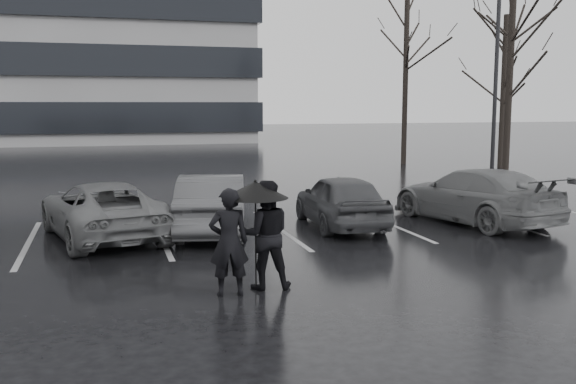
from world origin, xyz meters
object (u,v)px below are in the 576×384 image
(pedestrian_right, at_px, (265,235))
(tree_north, at_px, (406,77))
(car_west_a, at_px, (212,203))
(pedestrian_left, at_px, (229,242))
(tree_east, at_px, (510,77))
(car_main, at_px, (341,200))
(tree_ne, at_px, (503,92))
(lamp_post, at_px, (496,80))
(car_east, at_px, (474,195))
(car_west_b, at_px, (103,210))

(pedestrian_right, relative_size, tree_north, 0.21)
(car_west_a, xyz_separation_m, tree_north, (12.00, 14.46, 3.57))
(pedestrian_left, relative_size, tree_east, 0.21)
(car_main, height_order, pedestrian_left, pedestrian_left)
(tree_ne, bearing_deg, lamp_post, -126.77)
(pedestrian_right, relative_size, tree_east, 0.22)
(car_west_a, bearing_deg, tree_north, -117.42)
(car_east, relative_size, tree_north, 0.56)
(car_west_a, bearing_deg, car_west_b, 10.42)
(car_main, height_order, car_west_b, car_main)
(car_east, height_order, tree_ne, tree_ne)
(tree_east, bearing_deg, car_east, -128.91)
(car_west_a, relative_size, car_east, 0.87)
(lamp_post, height_order, tree_ne, lamp_post)
(lamp_post, bearing_deg, tree_north, 85.07)
(car_east, xyz_separation_m, tree_east, (6.49, 8.04, 3.31))
(car_main, xyz_separation_m, pedestrian_right, (-3.04, -4.60, 0.23))
(car_east, distance_m, pedestrian_right, 7.67)
(car_east, bearing_deg, tree_north, -122.28)
(car_west_a, xyz_separation_m, pedestrian_left, (-0.57, -4.96, 0.16))
(car_west_b, height_order, car_east, car_east)
(car_main, distance_m, lamp_post, 10.55)
(car_west_b, bearing_deg, tree_east, -167.78)
(pedestrian_left, relative_size, lamp_post, 0.20)
(car_west_a, distance_m, lamp_post, 13.03)
(tree_east, bearing_deg, pedestrian_right, -136.68)
(car_west_b, relative_size, tree_north, 0.53)
(car_west_a, height_order, tree_east, tree_east)
(car_east, bearing_deg, car_west_a, -17.27)
(tree_north, bearing_deg, tree_ne, -40.60)
(tree_ne, distance_m, tree_north, 4.67)
(car_main, height_order, lamp_post, lamp_post)
(car_west_b, distance_m, tree_north, 20.70)
(pedestrian_right, distance_m, lamp_post, 15.63)
(pedestrian_right, height_order, tree_north, tree_north)
(car_west_a, xyz_separation_m, car_west_b, (-2.44, 0.08, -0.05))
(car_west_b, distance_m, pedestrian_right, 5.43)
(car_east, distance_m, tree_north, 16.40)
(car_west_b, distance_m, tree_east, 17.45)
(pedestrian_left, bearing_deg, car_west_b, -65.57)
(car_west_a, height_order, car_east, car_east)
(car_west_a, xyz_separation_m, tree_ne, (15.50, 11.46, 2.82))
(pedestrian_right, xyz_separation_m, tree_ne, (15.43, 16.20, 2.62))
(car_west_b, bearing_deg, car_west_a, 164.82)
(car_west_b, bearing_deg, car_east, 162.49)
(pedestrian_left, height_order, tree_north, tree_north)
(car_main, xyz_separation_m, tree_east, (9.89, 7.60, 3.35))
(car_east, bearing_deg, car_main, -19.61)
(pedestrian_left, relative_size, tree_ne, 0.24)
(car_main, relative_size, tree_east, 0.48)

